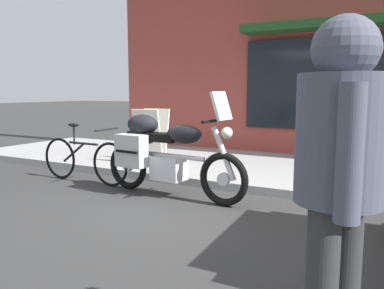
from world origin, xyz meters
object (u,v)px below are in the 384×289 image
object	(u,v)px
touring_motorcycle	(163,151)
parked_bicycle	(84,159)
pedestrian_walking	(340,166)
sandwich_board_sign	(151,136)

from	to	relation	value
touring_motorcycle	parked_bicycle	size ratio (longest dim) A/B	1.30
pedestrian_walking	parked_bicycle	bearing A→B (deg)	146.69
pedestrian_walking	sandwich_board_sign	bearing A→B (deg)	133.06
parked_bicycle	sandwich_board_sign	size ratio (longest dim) A/B	1.78
parked_bicycle	sandwich_board_sign	distance (m)	1.40
touring_motorcycle	sandwich_board_sign	xyz separation A→B (m)	(-1.17, 1.41, 0.00)
pedestrian_walking	touring_motorcycle	bearing A→B (deg)	134.78
touring_motorcycle	pedestrian_walking	distance (m)	3.75
parked_bicycle	pedestrian_walking	xyz separation A→B (m)	(4.14, -2.72, 0.73)
touring_motorcycle	sandwich_board_sign	size ratio (longest dim) A/B	2.30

